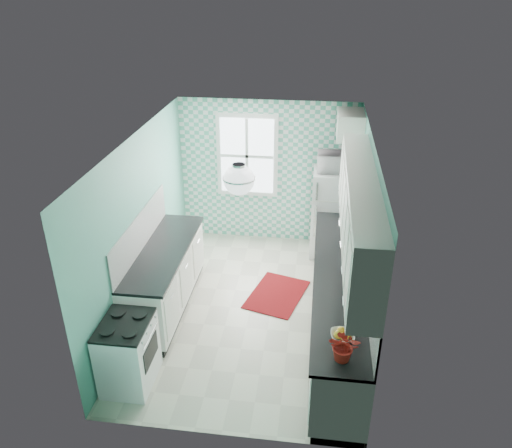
# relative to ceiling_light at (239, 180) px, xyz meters

# --- Properties ---
(floor) EXTENTS (3.00, 4.40, 0.02)m
(floor) POSITION_rel_ceiling_light_xyz_m (0.00, 0.80, -2.33)
(floor) COLOR beige
(floor) RESTS_ON ground
(ceiling) EXTENTS (3.00, 4.40, 0.02)m
(ceiling) POSITION_rel_ceiling_light_xyz_m (0.00, 0.80, 0.19)
(ceiling) COLOR white
(ceiling) RESTS_ON wall_back
(wall_back) EXTENTS (3.00, 0.02, 2.50)m
(wall_back) POSITION_rel_ceiling_light_xyz_m (0.00, 3.01, -1.07)
(wall_back) COLOR #56A893
(wall_back) RESTS_ON floor
(wall_front) EXTENTS (3.00, 0.02, 2.50)m
(wall_front) POSITION_rel_ceiling_light_xyz_m (0.00, -1.41, -1.07)
(wall_front) COLOR #56A893
(wall_front) RESTS_ON floor
(wall_left) EXTENTS (0.02, 4.40, 2.50)m
(wall_left) POSITION_rel_ceiling_light_xyz_m (-1.51, 0.80, -1.07)
(wall_left) COLOR #56A893
(wall_left) RESTS_ON floor
(wall_right) EXTENTS (0.02, 4.40, 2.50)m
(wall_right) POSITION_rel_ceiling_light_xyz_m (1.51, 0.80, -1.07)
(wall_right) COLOR #56A893
(wall_right) RESTS_ON floor
(accent_wall) EXTENTS (3.00, 0.01, 2.50)m
(accent_wall) POSITION_rel_ceiling_light_xyz_m (0.00, 2.99, -1.07)
(accent_wall) COLOR #52B398
(accent_wall) RESTS_ON wall_back
(window) EXTENTS (1.04, 0.05, 1.44)m
(window) POSITION_rel_ceiling_light_xyz_m (-0.35, 2.96, -0.77)
(window) COLOR white
(window) RESTS_ON wall_back
(backsplash_right) EXTENTS (0.02, 3.60, 0.51)m
(backsplash_right) POSITION_rel_ceiling_light_xyz_m (1.49, 0.40, -1.13)
(backsplash_right) COLOR white
(backsplash_right) RESTS_ON wall_right
(backsplash_left) EXTENTS (0.02, 2.15, 0.51)m
(backsplash_left) POSITION_rel_ceiling_light_xyz_m (-1.49, 0.73, -1.13)
(backsplash_left) COLOR white
(backsplash_left) RESTS_ON wall_left
(upper_cabinets_right) EXTENTS (0.33, 3.20, 0.90)m
(upper_cabinets_right) POSITION_rel_ceiling_light_xyz_m (1.33, 0.20, -0.42)
(upper_cabinets_right) COLOR white
(upper_cabinets_right) RESTS_ON wall_right
(upper_cabinet_fridge) EXTENTS (0.40, 0.74, 0.40)m
(upper_cabinet_fridge) POSITION_rel_ceiling_light_xyz_m (1.30, 2.63, -0.07)
(upper_cabinet_fridge) COLOR white
(upper_cabinet_fridge) RESTS_ON wall_right
(ceiling_light) EXTENTS (0.34, 0.34, 0.35)m
(ceiling_light) POSITION_rel_ceiling_light_xyz_m (0.00, 0.00, 0.00)
(ceiling_light) COLOR silver
(ceiling_light) RESTS_ON ceiling
(base_cabinets_right) EXTENTS (0.60, 3.60, 0.90)m
(base_cabinets_right) POSITION_rel_ceiling_light_xyz_m (1.20, 0.40, -1.87)
(base_cabinets_right) COLOR white
(base_cabinets_right) RESTS_ON floor
(countertop_right) EXTENTS (0.63, 3.60, 0.04)m
(countertop_right) POSITION_rel_ceiling_light_xyz_m (1.19, 0.40, -1.40)
(countertop_right) COLOR black
(countertop_right) RESTS_ON base_cabinets_right
(base_cabinets_left) EXTENTS (0.60, 2.15, 0.90)m
(base_cabinets_left) POSITION_rel_ceiling_light_xyz_m (-1.20, 0.73, -1.87)
(base_cabinets_left) COLOR white
(base_cabinets_left) RESTS_ON floor
(countertop_left) EXTENTS (0.63, 2.15, 0.04)m
(countertop_left) POSITION_rel_ceiling_light_xyz_m (-1.19, 0.73, -1.40)
(countertop_left) COLOR black
(countertop_left) RESTS_ON base_cabinets_left
(fridge) EXTENTS (0.65, 0.65, 1.49)m
(fridge) POSITION_rel_ceiling_light_xyz_m (1.11, 2.58, -1.58)
(fridge) COLOR white
(fridge) RESTS_ON floor
(stove) EXTENTS (0.55, 0.69, 0.83)m
(stove) POSITION_rel_ceiling_light_xyz_m (-1.20, -0.77, -1.89)
(stove) COLOR white
(stove) RESTS_ON floor
(sink) EXTENTS (0.50, 0.42, 0.53)m
(sink) POSITION_rel_ceiling_light_xyz_m (1.20, 1.39, -1.39)
(sink) COLOR silver
(sink) RESTS_ON countertop_right
(rug) EXTENTS (0.98, 1.19, 0.02)m
(rug) POSITION_rel_ceiling_light_xyz_m (0.35, 1.19, -2.32)
(rug) COLOR maroon
(rug) RESTS_ON floor
(dish_towel) EXTENTS (0.09, 0.27, 0.41)m
(dish_towel) POSITION_rel_ceiling_light_xyz_m (0.89, 1.19, -1.84)
(dish_towel) COLOR #5CB99D
(dish_towel) RESTS_ON base_cabinets_right
(fruit_bowl) EXTENTS (0.27, 0.27, 0.06)m
(fruit_bowl) POSITION_rel_ceiling_light_xyz_m (1.20, -0.82, -1.35)
(fruit_bowl) COLOR white
(fruit_bowl) RESTS_ON countertop_right
(potted_plant) EXTENTS (0.33, 0.30, 0.34)m
(potted_plant) POSITION_rel_ceiling_light_xyz_m (1.20, -1.14, -1.21)
(potted_plant) COLOR #BB072A
(potted_plant) RESTS_ON countertop_right
(soap_bottle) EXTENTS (0.10, 0.10, 0.17)m
(soap_bottle) POSITION_rel_ceiling_light_xyz_m (1.25, 1.76, -1.30)
(soap_bottle) COLOR #88A8BC
(soap_bottle) RESTS_ON countertop_right
(microwave) EXTENTS (0.56, 0.39, 0.30)m
(microwave) POSITION_rel_ceiling_light_xyz_m (1.11, 2.58, -0.68)
(microwave) COLOR white
(microwave) RESTS_ON fridge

